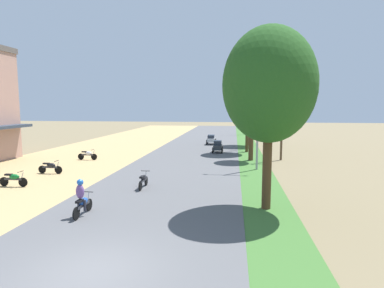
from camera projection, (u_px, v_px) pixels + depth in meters
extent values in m
plane|color=#7A6B4C|center=(92.00, 275.00, 9.44)|extent=(180.00, 180.00, 0.00)
cube|color=#565659|center=(92.00, 273.00, 9.44)|extent=(9.00, 140.00, 0.08)
cube|color=#3D6B2D|center=(294.00, 288.00, 8.72)|extent=(2.40, 140.00, 0.06)
cylinder|color=black|center=(23.00, 182.00, 19.43)|extent=(0.56, 0.06, 0.56)
cylinder|color=black|center=(4.00, 182.00, 19.59)|extent=(0.56, 0.06, 0.56)
cube|color=#333338|center=(13.00, 179.00, 19.49)|extent=(1.12, 0.12, 0.12)
ellipsoid|color=#14722D|center=(14.00, 177.00, 19.46)|extent=(0.64, 0.28, 0.32)
cube|color=black|center=(9.00, 175.00, 19.49)|extent=(0.44, 0.20, 0.10)
cylinder|color=#A5A8AD|center=(22.00, 178.00, 19.40)|extent=(0.26, 0.05, 0.68)
cylinder|color=black|center=(20.00, 172.00, 19.37)|extent=(0.04, 0.54, 0.04)
cylinder|color=black|center=(58.00, 170.00, 23.18)|extent=(0.56, 0.06, 0.56)
cylinder|color=black|center=(42.00, 169.00, 23.34)|extent=(0.56, 0.06, 0.56)
cube|color=#333338|center=(50.00, 167.00, 23.24)|extent=(1.12, 0.12, 0.12)
ellipsoid|color=black|center=(51.00, 165.00, 23.21)|extent=(0.64, 0.28, 0.32)
cube|color=black|center=(46.00, 163.00, 23.25)|extent=(0.44, 0.20, 0.10)
cylinder|color=#A5A8AD|center=(57.00, 166.00, 23.16)|extent=(0.26, 0.05, 0.68)
cylinder|color=black|center=(56.00, 161.00, 23.12)|extent=(0.04, 0.54, 0.04)
cylinder|color=black|center=(94.00, 157.00, 29.11)|extent=(0.56, 0.06, 0.56)
cylinder|color=black|center=(81.00, 157.00, 29.27)|extent=(0.56, 0.06, 0.56)
cube|color=#333338|center=(87.00, 155.00, 29.17)|extent=(1.12, 0.12, 0.12)
ellipsoid|color=silver|center=(88.00, 153.00, 29.15)|extent=(0.64, 0.28, 0.32)
cube|color=black|center=(84.00, 152.00, 29.18)|extent=(0.44, 0.20, 0.10)
cylinder|color=#A5A8AD|center=(93.00, 154.00, 29.09)|extent=(0.26, 0.05, 0.68)
cylinder|color=black|center=(93.00, 150.00, 29.06)|extent=(0.04, 0.54, 0.04)
cylinder|color=#4C351E|center=(267.00, 163.00, 15.13)|extent=(0.42, 0.42, 4.32)
ellipsoid|color=#23511C|center=(269.00, 85.00, 14.71)|extent=(4.25, 4.25, 5.28)
cylinder|color=#4C351E|center=(251.00, 136.00, 28.71)|extent=(0.42, 0.42, 4.42)
ellipsoid|color=#206220|center=(252.00, 102.00, 28.37)|extent=(2.85, 2.85, 2.60)
cylinder|color=#4C351E|center=(247.00, 121.00, 33.83)|extent=(0.31, 0.31, 6.46)
ellipsoid|color=#28511D|center=(248.00, 77.00, 33.31)|extent=(3.81, 3.81, 4.54)
cylinder|color=#4C351E|center=(249.00, 127.00, 39.58)|extent=(0.43, 0.43, 4.44)
ellipsoid|color=#23621F|center=(250.00, 98.00, 39.17)|extent=(3.90, 3.90, 4.62)
cylinder|color=gray|center=(258.00, 122.00, 24.38)|extent=(0.16, 0.16, 7.25)
cylinder|color=gray|center=(249.00, 75.00, 24.06)|extent=(1.40, 0.08, 0.08)
ellipsoid|color=silver|center=(240.00, 76.00, 24.16)|extent=(0.36, 0.20, 0.14)
cylinder|color=gray|center=(269.00, 75.00, 23.88)|extent=(1.40, 0.08, 0.08)
ellipsoid|color=silver|center=(278.00, 76.00, 23.80)|extent=(0.36, 0.20, 0.14)
cylinder|color=gray|center=(250.00, 117.00, 36.29)|extent=(0.16, 0.16, 7.19)
cylinder|color=gray|center=(244.00, 86.00, 35.98)|extent=(1.40, 0.08, 0.08)
ellipsoid|color=silver|center=(238.00, 86.00, 36.07)|extent=(0.36, 0.20, 0.14)
cylinder|color=gray|center=(257.00, 86.00, 35.80)|extent=(1.40, 0.08, 0.08)
ellipsoid|color=silver|center=(263.00, 86.00, 35.72)|extent=(0.36, 0.20, 0.14)
cylinder|color=gray|center=(245.00, 112.00, 54.58)|extent=(0.16, 0.16, 7.49)
cylinder|color=gray|center=(241.00, 91.00, 54.24)|extent=(1.40, 0.08, 0.08)
ellipsoid|color=silver|center=(237.00, 91.00, 54.34)|extent=(0.36, 0.20, 0.14)
cylinder|color=gray|center=(249.00, 91.00, 54.07)|extent=(1.40, 0.08, 0.08)
ellipsoid|color=silver|center=(254.00, 91.00, 53.99)|extent=(0.36, 0.20, 0.14)
cylinder|color=brown|center=(282.00, 114.00, 28.95)|extent=(0.20, 0.20, 8.31)
cube|color=#473323|center=(284.00, 72.00, 28.52)|extent=(1.80, 0.10, 0.10)
cube|color=#282D33|center=(218.00, 147.00, 33.60)|extent=(0.84, 1.95, 0.50)
cube|color=#232B38|center=(218.00, 143.00, 33.60)|extent=(0.77, 1.10, 0.40)
cylinder|color=black|center=(222.00, 151.00, 32.88)|extent=(0.10, 0.60, 0.60)
cylinder|color=black|center=(213.00, 150.00, 33.00)|extent=(0.10, 0.60, 0.60)
cylinder|color=black|center=(222.00, 149.00, 34.26)|extent=(0.10, 0.60, 0.60)
cylinder|color=black|center=(214.00, 149.00, 34.38)|extent=(0.10, 0.60, 0.60)
cube|color=#B7BCC1|center=(211.00, 140.00, 40.77)|extent=(0.88, 2.25, 0.44)
cube|color=#232B38|center=(211.00, 136.00, 40.62)|extent=(0.81, 1.30, 0.40)
cylinder|color=black|center=(215.00, 143.00, 39.94)|extent=(0.11, 0.64, 0.64)
cylinder|color=black|center=(207.00, 142.00, 40.06)|extent=(0.11, 0.64, 0.64)
cylinder|color=black|center=(215.00, 141.00, 41.53)|extent=(0.11, 0.64, 0.64)
cylinder|color=black|center=(208.00, 141.00, 41.66)|extent=(0.11, 0.64, 0.64)
cylinder|color=black|center=(89.00, 205.00, 14.94)|extent=(0.06, 0.56, 0.56)
cylinder|color=black|center=(76.00, 214.00, 13.72)|extent=(0.06, 0.56, 0.56)
cube|color=#333338|center=(83.00, 205.00, 14.31)|extent=(0.12, 1.12, 0.12)
ellipsoid|color=#1E4CA5|center=(83.00, 201.00, 14.37)|extent=(0.28, 0.64, 0.32)
cube|color=black|center=(80.00, 201.00, 14.00)|extent=(0.20, 0.44, 0.10)
cylinder|color=#A5A8AD|center=(88.00, 199.00, 14.85)|extent=(0.05, 0.26, 0.68)
cylinder|color=black|center=(87.00, 192.00, 14.75)|extent=(0.54, 0.04, 0.04)
ellipsoid|color=#724C8C|center=(80.00, 192.00, 14.03)|extent=(0.36, 0.28, 0.64)
sphere|color=blue|center=(80.00, 182.00, 14.03)|extent=(0.28, 0.28, 0.28)
cylinder|color=#2D2D38|center=(79.00, 205.00, 14.22)|extent=(0.12, 0.12, 0.48)
cylinder|color=#2D2D38|center=(85.00, 205.00, 14.19)|extent=(0.12, 0.12, 0.48)
cylinder|color=black|center=(146.00, 181.00, 19.68)|extent=(0.06, 0.56, 0.56)
cylinder|color=black|center=(140.00, 186.00, 18.46)|extent=(0.06, 0.56, 0.56)
cube|color=#333338|center=(143.00, 180.00, 19.05)|extent=(0.12, 1.12, 0.12)
ellipsoid|color=black|center=(144.00, 178.00, 19.11)|extent=(0.28, 0.64, 0.32)
cube|color=black|center=(142.00, 177.00, 18.74)|extent=(0.20, 0.44, 0.10)
cylinder|color=#A5A8AD|center=(146.00, 177.00, 19.59)|extent=(0.05, 0.26, 0.68)
cylinder|color=black|center=(145.00, 171.00, 19.49)|extent=(0.54, 0.04, 0.04)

